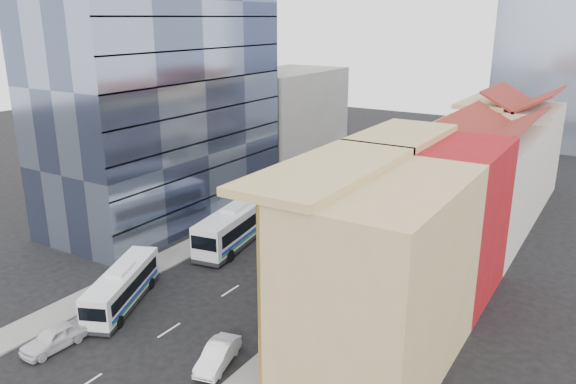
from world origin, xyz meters
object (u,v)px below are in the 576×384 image
Objects in this scene: bus_left_near at (122,286)px; sedan_right at (218,355)px; shophouse_tan at (382,278)px; bus_left_far at (236,224)px; sedan_left at (54,338)px; bus_right at (373,226)px; office_tower at (160,77)px.

sedan_right is at bearing -35.93° from bus_left_near.
bus_left_near is 11.27m from sedan_right.
shophouse_tan is 1.14× the size of bus_left_far.
bus_left_near is 2.15× the size of sedan_left.
shophouse_tan is 22.84m from bus_left_far.
bus_right is (10.94, 21.74, 0.05)m from bus_left_near.
bus_right is at bearing 24.58° from bus_left_far.
bus_left_near is 6.57m from sedan_left.
bus_left_far is (11.50, -2.81, -13.04)m from office_tower.
sedan_left is (0.63, -6.50, -0.79)m from bus_left_near.
sedan_right is at bearing 24.64° from sedan_left.
shophouse_tan is at bearing 29.45° from sedan_left.
bus_right is 2.22× the size of sedan_left.
sedan_right is at bearing -147.71° from shophouse_tan.
sedan_right is (-8.50, -5.37, -5.29)m from shophouse_tan.
office_tower is 26.55m from bus_right.
bus_left_far is 13.24m from bus_right.
bus_left_far is at bearing -165.28° from bus_right.
shophouse_tan is at bearing -15.21° from bus_left_near.
sedan_left is (12.13, -23.59, -14.24)m from office_tower.
bus_right is at bearing 11.70° from office_tower.
office_tower is 17.61m from bus_left_far.
sedan_right is at bearing -66.12° from bus_left_far.
bus_left_near is 0.97× the size of bus_right.
office_tower is at bearing 172.12° from bus_right.
sedan_right is (0.06, -24.02, -0.89)m from bus_right.
bus_left_near is 0.79× the size of bus_left_far.
office_tower is 24.60m from bus_left_near.
bus_right is (10.94, 7.46, -0.37)m from bus_left_far.
bus_left_far is (-19.50, 11.19, -4.04)m from shophouse_tan.
shophouse_tan is 11.36m from sedan_right.
sedan_left is at bearing -97.97° from bus_left_far.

